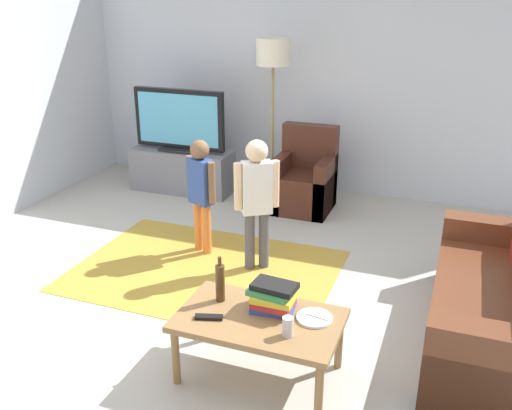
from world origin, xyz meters
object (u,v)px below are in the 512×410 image
at_px(floor_lamp, 273,61).
at_px(child_center, 257,193).
at_px(bottle, 220,282).
at_px(tv_remote, 209,317).
at_px(child_near_tv, 201,186).
at_px(armchair, 305,182).
at_px(soda_can, 288,327).
at_px(coffee_table, 259,324).
at_px(plate, 315,318).
at_px(couch, 508,309).
at_px(tv_stand, 183,171).
at_px(book_stack, 273,297).
at_px(tv, 179,121).

height_order(floor_lamp, child_center, floor_lamp).
relative_size(bottle, tv_remote, 1.81).
xyz_separation_m(child_near_tv, child_center, (0.58, -0.13, 0.05)).
relative_size(armchair, soda_can, 7.50).
relative_size(coffee_table, plate, 4.55).
relative_size(couch, armchair, 2.00).
distance_m(tv_remote, soda_can, 0.50).
bearing_deg(tv_stand, tv_remote, -59.66).
distance_m(child_near_tv, tv_remote, 1.81).
xyz_separation_m(book_stack, bottle, (-0.35, -0.01, 0.04)).
bearing_deg(tv_stand, book_stack, -52.99).
distance_m(couch, floor_lamp, 3.48).
relative_size(tv, floor_lamp, 0.62).
relative_size(book_stack, tv_remote, 1.78).
bearing_deg(floor_lamp, armchair, -23.06).
bearing_deg(child_center, soda_can, -63.20).
bearing_deg(tv_stand, armchair, -1.49).
bearing_deg(coffee_table, soda_can, -28.61).
height_order(tv_stand, child_near_tv, child_near_tv).
bearing_deg(armchair, tv_stand, 178.51).
height_order(coffee_table, book_stack, book_stack).
bearing_deg(tv, coffee_table, -54.56).
height_order(book_stack, tv_remote, book_stack).
distance_m(bottle, plate, 0.63).
height_order(couch, bottle, couch).
relative_size(couch, plate, 8.18).
bearing_deg(floor_lamp, bottle, -77.11).
bearing_deg(armchair, soda_can, -75.95).
relative_size(floor_lamp, child_near_tv, 1.68).
xyz_separation_m(floor_lamp, book_stack, (1.02, -2.93, -1.04)).
bearing_deg(couch, tv_remote, -150.05).
xyz_separation_m(tv_stand, tv, (-0.00, -0.02, 0.60)).
height_order(book_stack, plate, book_stack).
bearing_deg(book_stack, soda_can, -54.16).
xyz_separation_m(floor_lamp, coffee_table, (0.97, -3.04, -1.17)).
xyz_separation_m(armchair, floor_lamp, (-0.45, 0.19, 1.25)).
bearing_deg(tv_remote, tv_stand, 103.48).
height_order(tv_stand, armchair, armchair).
xyz_separation_m(bottle, soda_can, (0.52, -0.22, -0.07)).
height_order(armchair, tv_remote, armchair).
height_order(tv_remote, soda_can, soda_can).
distance_m(book_stack, bottle, 0.35).
bearing_deg(plate, book_stack, 177.03).
height_order(tv_stand, floor_lamp, floor_lamp).
bearing_deg(bottle, couch, 23.93).
height_order(child_center, plate, child_center).
relative_size(couch, floor_lamp, 1.01).
height_order(child_near_tv, coffee_table, child_near_tv).
distance_m(book_stack, tv_remote, 0.41).
relative_size(floor_lamp, tv_remote, 10.47).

